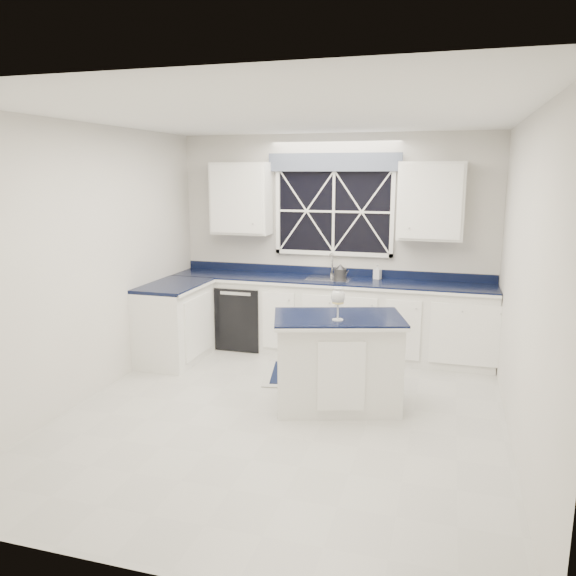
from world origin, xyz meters
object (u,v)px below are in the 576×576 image
(island, at_px, (338,361))
(kettle, at_px, (340,272))
(soap_bottle, at_px, (378,272))
(wine_glass, at_px, (338,298))
(faucet, at_px, (332,264))
(dishwasher, at_px, (245,315))

(island, relative_size, kettle, 5.50)
(soap_bottle, bearing_deg, wine_glass, -93.40)
(faucet, xyz_separation_m, kettle, (0.14, -0.16, -0.07))
(kettle, distance_m, wine_glass, 1.81)
(dishwasher, xyz_separation_m, island, (1.54, -1.60, 0.04))
(island, bearing_deg, faucet, 87.22)
(dishwasher, bearing_deg, wine_glass, -48.15)
(soap_bottle, bearing_deg, faucet, 178.25)
(kettle, bearing_deg, dishwasher, -155.66)
(dishwasher, distance_m, kettle, 1.38)
(faucet, height_order, soap_bottle, faucet)
(dishwasher, xyz_separation_m, soap_bottle, (1.68, 0.18, 0.62))
(dishwasher, height_order, island, island)
(soap_bottle, bearing_deg, dishwasher, -173.98)
(faucet, bearing_deg, kettle, -49.19)
(island, xyz_separation_m, kettle, (-0.30, 1.64, 0.57))
(dishwasher, height_order, kettle, kettle)
(faucet, xyz_separation_m, soap_bottle, (0.58, -0.02, -0.07))
(island, height_order, wine_glass, wine_glass)
(island, bearing_deg, wine_glass, -98.37)
(dishwasher, distance_m, island, 2.22)
(faucet, relative_size, soap_bottle, 1.66)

